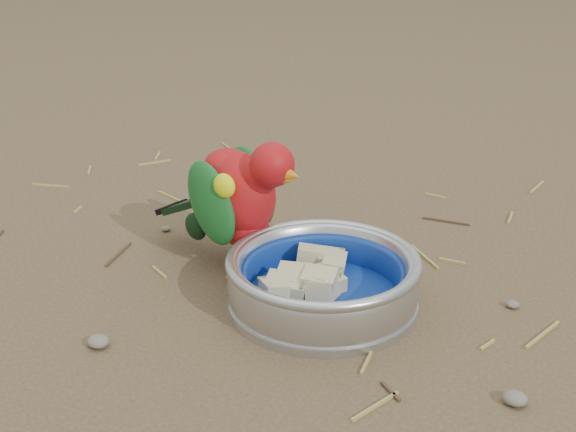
% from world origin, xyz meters
% --- Properties ---
extents(ground, '(60.00, 60.00, 0.00)m').
position_xyz_m(ground, '(0.00, 0.00, 0.00)').
color(ground, brown).
extents(food_bowl, '(0.21, 0.21, 0.02)m').
position_xyz_m(food_bowl, '(0.09, -0.04, 0.01)').
color(food_bowl, '#B2B2BA').
rests_on(food_bowl, ground).
extents(bowl_wall, '(0.21, 0.21, 0.04)m').
position_xyz_m(bowl_wall, '(0.09, -0.04, 0.04)').
color(bowl_wall, '#B2B2BA').
rests_on(bowl_wall, food_bowl).
extents(fruit_wedges, '(0.12, 0.12, 0.03)m').
position_xyz_m(fruit_wedges, '(0.09, -0.04, 0.03)').
color(fruit_wedges, '#C8B58A').
rests_on(fruit_wedges, food_bowl).
extents(lory_parrot, '(0.21, 0.13, 0.16)m').
position_xyz_m(lory_parrot, '(-0.04, 0.01, 0.08)').
color(lory_parrot, '#A81013').
rests_on(lory_parrot, ground).
extents(ground_debris, '(0.90, 0.80, 0.01)m').
position_xyz_m(ground_debris, '(0.02, 0.01, 0.00)').
color(ground_debris, '#9B904A').
rests_on(ground_debris, ground).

